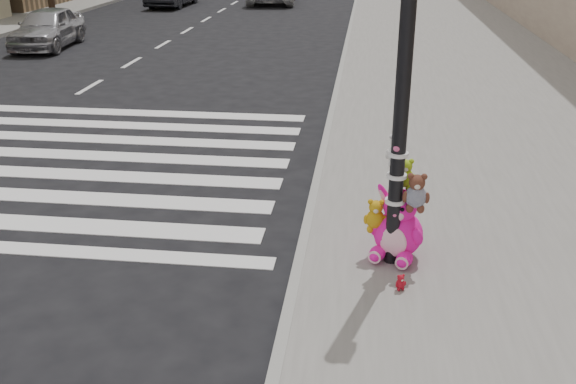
% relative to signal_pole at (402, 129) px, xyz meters
% --- Properties ---
extents(ground, '(120.00, 120.00, 0.00)m').
position_rel_signal_pole_xyz_m(ground, '(-2.62, -1.81, -1.72)').
color(ground, black).
rests_on(ground, ground).
extents(sidewalk_near, '(7.00, 80.00, 0.14)m').
position_rel_signal_pole_xyz_m(sidewalk_near, '(2.38, 8.19, -1.65)').
color(sidewalk_near, slate).
rests_on(sidewalk_near, ground).
extents(curb_edge, '(0.12, 80.00, 0.15)m').
position_rel_signal_pole_xyz_m(curb_edge, '(-1.07, 8.19, -1.65)').
color(curb_edge, gray).
rests_on(curb_edge, ground).
extents(signal_pole, '(0.71, 0.49, 4.00)m').
position_rel_signal_pole_xyz_m(signal_pole, '(0.00, 0.00, 0.00)').
color(signal_pole, black).
rests_on(signal_pole, sidewalk_near).
extents(pink_bunny, '(0.71, 0.77, 0.88)m').
position_rel_signal_pole_xyz_m(pink_bunny, '(0.05, 0.10, -1.22)').
color(pink_bunny, '#FF15A9').
rests_on(pink_bunny, sidewalk_near).
extents(red_teddy, '(0.15, 0.14, 0.19)m').
position_rel_signal_pole_xyz_m(red_teddy, '(0.06, -0.65, -1.49)').
color(red_teddy, '#B21121').
rests_on(red_teddy, sidewalk_near).
extents(car_silver_far, '(1.83, 3.85, 1.27)m').
position_rel_signal_pole_xyz_m(car_silver_far, '(-10.56, 13.20, -1.09)').
color(car_silver_far, '#A0A0A5').
rests_on(car_silver_far, ground).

